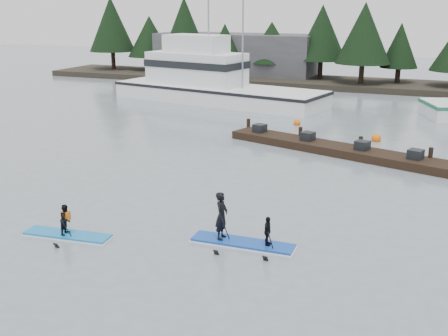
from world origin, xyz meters
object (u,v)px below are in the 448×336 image
at_px(paddleboard_solo, 67,228).
at_px(paddleboard_duo, 237,229).
at_px(floating_dock, 338,149).
at_px(fishing_boat_large, 212,92).

bearing_deg(paddleboard_solo, paddleboard_duo, 9.97).
bearing_deg(paddleboard_duo, floating_dock, 84.67).
distance_m(fishing_boat_large, paddleboard_duo, 30.56).
relative_size(floating_dock, paddleboard_duo, 3.76).
relative_size(fishing_boat_large, floating_dock, 1.41).
relative_size(floating_dock, paddleboard_solo, 4.18).
relative_size(fishing_boat_large, paddleboard_solo, 5.89).
bearing_deg(fishing_boat_large, paddleboard_duo, -54.00).
bearing_deg(paddleboard_solo, floating_dock, 60.26).
xyz_separation_m(paddleboard_solo, paddleboard_duo, (6.01, 1.73, 0.21)).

